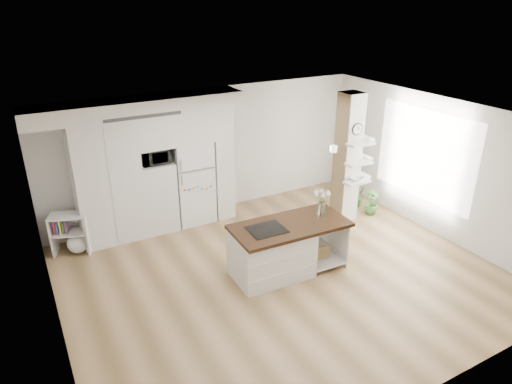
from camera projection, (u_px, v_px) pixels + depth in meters
floor at (281, 274)px, 7.84m from camera, size 7.00×6.00×0.01m
room at (284, 174)px, 7.10m from camera, size 7.04×6.04×2.72m
cabinet_wall at (145, 160)px, 8.74m from camera, size 4.00×0.71×2.70m
refrigerator at (192, 181)px, 9.41m from camera, size 0.78×0.69×1.75m
column at (353, 159)px, 9.26m from camera, size 0.69×0.90×2.70m
window at (424, 155)px, 9.03m from camera, size 0.00×2.40×2.40m
pendant_light at (363, 140)px, 7.87m from camera, size 0.12×0.12×0.10m
kitchen_island at (278, 249)px, 7.70m from camera, size 2.02×1.02×1.46m
bookshelf at (73, 236)px, 8.38m from camera, size 0.75×0.59×0.78m
floor_plant_a at (359, 196)px, 10.28m from camera, size 0.29×0.25×0.48m
floor_plant_b at (371, 203)px, 9.90m from camera, size 0.37×0.37×0.53m
microwave at (155, 156)px, 8.75m from camera, size 0.54×0.37×0.30m
shelf_plant at (358, 147)px, 9.44m from camera, size 0.27×0.23×0.30m
decor_bowl at (356, 179)px, 9.18m from camera, size 0.22×0.22×0.05m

